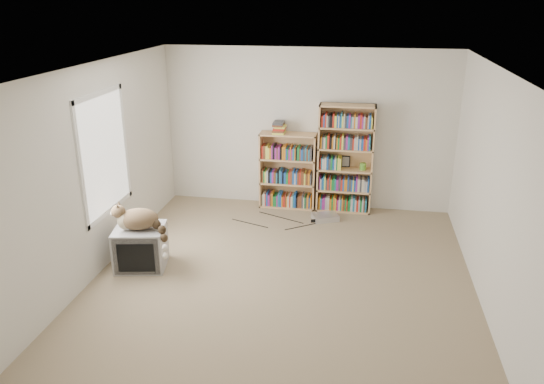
% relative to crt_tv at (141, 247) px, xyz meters
% --- Properties ---
extents(floor, '(4.50, 5.00, 0.01)m').
position_rel_crt_tv_xyz_m(floor, '(1.80, -0.03, -0.26)').
color(floor, gray).
rests_on(floor, ground).
extents(wall_back, '(4.50, 0.02, 2.50)m').
position_rel_crt_tv_xyz_m(wall_back, '(1.80, 2.47, 0.99)').
color(wall_back, silver).
rests_on(wall_back, floor).
extents(wall_front, '(4.50, 0.02, 2.50)m').
position_rel_crt_tv_xyz_m(wall_front, '(1.80, -2.53, 0.99)').
color(wall_front, silver).
rests_on(wall_front, floor).
extents(wall_left, '(0.02, 5.00, 2.50)m').
position_rel_crt_tv_xyz_m(wall_left, '(-0.45, -0.03, 0.99)').
color(wall_left, silver).
rests_on(wall_left, floor).
extents(wall_right, '(0.02, 5.00, 2.50)m').
position_rel_crt_tv_xyz_m(wall_right, '(4.05, -0.03, 0.99)').
color(wall_right, silver).
rests_on(wall_right, floor).
extents(ceiling, '(4.50, 5.00, 0.02)m').
position_rel_crt_tv_xyz_m(ceiling, '(1.80, -0.03, 2.24)').
color(ceiling, white).
rests_on(ceiling, wall_back).
extents(window, '(0.02, 1.22, 1.52)m').
position_rel_crt_tv_xyz_m(window, '(-0.44, 0.17, 1.14)').
color(window, white).
rests_on(window, wall_left).
extents(crt_tv, '(0.69, 0.65, 0.52)m').
position_rel_crt_tv_xyz_m(crt_tv, '(0.00, 0.00, 0.00)').
color(crt_tv, '#A1A1A4').
rests_on(crt_tv, floor).
extents(cat, '(0.78, 0.51, 0.58)m').
position_rel_crt_tv_xyz_m(cat, '(0.08, -0.06, 0.36)').
color(cat, '#352215').
rests_on(cat, crt_tv).
extents(bookcase_tall, '(0.84, 0.30, 1.69)m').
position_rel_crt_tv_xyz_m(bookcase_tall, '(2.41, 2.33, 0.55)').
color(bookcase_tall, tan).
rests_on(bookcase_tall, floor).
extents(bookcase_short, '(0.88, 0.30, 1.21)m').
position_rel_crt_tv_xyz_m(bookcase_short, '(1.52, 2.33, 0.29)').
color(bookcase_short, tan).
rests_on(bookcase_short, floor).
extents(book_stack, '(0.21, 0.28, 0.18)m').
position_rel_crt_tv_xyz_m(book_stack, '(1.38, 2.31, 1.04)').
color(book_stack, red).
rests_on(book_stack, bookcase_short).
extents(green_mug, '(0.10, 0.10, 0.11)m').
position_rel_crt_tv_xyz_m(green_mug, '(2.69, 2.31, 0.48)').
color(green_mug, '#52982B').
rests_on(green_mug, bookcase_tall).
extents(framed_print, '(0.13, 0.05, 0.18)m').
position_rel_crt_tv_xyz_m(framed_print, '(2.42, 2.41, 0.52)').
color(framed_print, black).
rests_on(framed_print, bookcase_tall).
extents(dvd_player, '(0.45, 0.39, 0.09)m').
position_rel_crt_tv_xyz_m(dvd_player, '(2.17, 1.86, -0.22)').
color(dvd_player, silver).
rests_on(dvd_player, floor).
extents(wall_outlet, '(0.01, 0.08, 0.13)m').
position_rel_crt_tv_xyz_m(wall_outlet, '(-0.44, 0.34, 0.06)').
color(wall_outlet, silver).
rests_on(wall_outlet, wall_left).
extents(floor_cables, '(1.20, 0.70, 0.01)m').
position_rel_crt_tv_xyz_m(floor_cables, '(1.62, 1.60, -0.26)').
color(floor_cables, black).
rests_on(floor_cables, floor).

